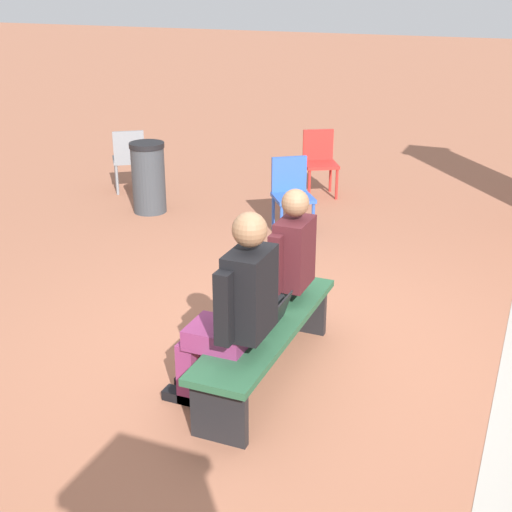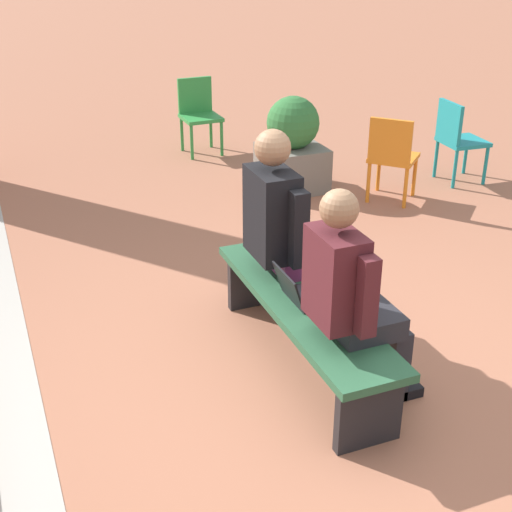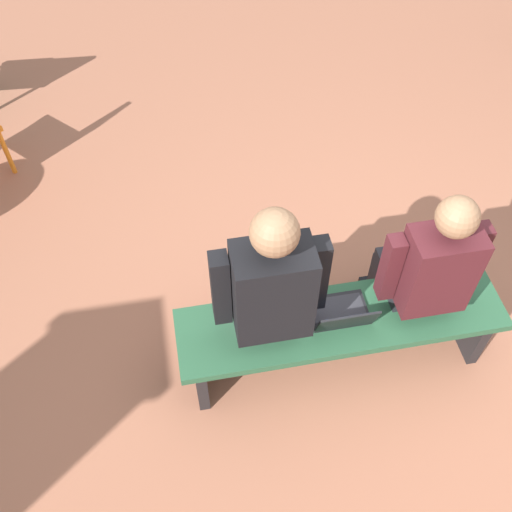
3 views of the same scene
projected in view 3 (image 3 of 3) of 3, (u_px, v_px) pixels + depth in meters
The scene contains 5 objects.
ground_plane at pixel (385, 358), 3.60m from camera, with size 60.00×60.00×0.00m, color #9E6047.
bench at pixel (340, 327), 3.32m from camera, with size 1.80×0.44×0.45m.
person_student at pixel (424, 268), 3.14m from camera, with size 0.52×0.66×1.31m.
person_adult at pixel (268, 287), 3.02m from camera, with size 0.57×0.72×1.39m.
laptop at pixel (341, 314), 3.20m from camera, with size 0.32×0.29×0.21m.
Camera 3 is at (1.09, 1.59, 3.19)m, focal length 42.00 mm.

